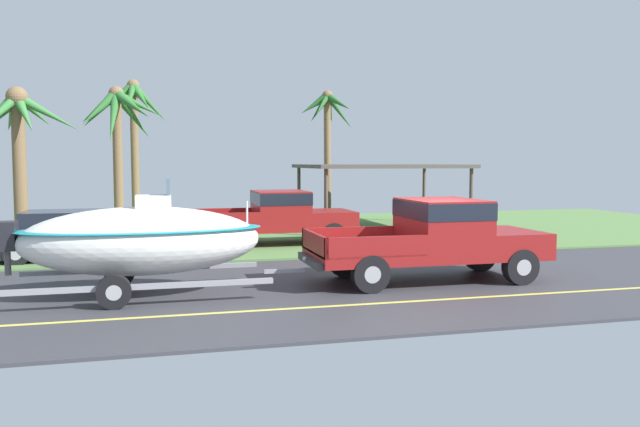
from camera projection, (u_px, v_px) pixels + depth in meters
ground at (330, 239)px, 22.63m from camera, size 36.00×22.00×0.11m
pickup_truck_towing at (440, 235)px, 14.68m from camera, size 5.61×2.13×1.88m
boat_on_trailer at (141, 240)px, 12.98m from camera, size 6.11×2.42×2.39m
parked_pickup_background at (279, 215)px, 20.75m from camera, size 5.75×2.12×1.79m
parked_sedan_near at (78, 236)px, 17.77m from camera, size 4.38×1.87×1.38m
carport_awning at (381, 168)px, 25.77m from camera, size 6.28×4.88×2.63m
palm_tree_near_left at (117, 121)px, 22.53m from camera, size 3.05×3.57×5.40m
palm_tree_near_right at (133, 114)px, 25.84m from camera, size 3.19×3.02×6.06m
palm_tree_mid at (16, 132)px, 19.57m from camera, size 3.57×3.06×5.04m
palm_tree_far_left at (327, 121)px, 28.80m from camera, size 2.63×2.70×5.94m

